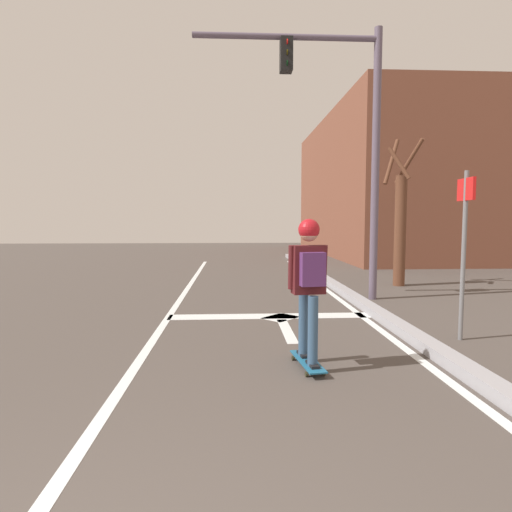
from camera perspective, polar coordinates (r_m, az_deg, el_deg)
lane_line_center at (r=7.27m, az=-11.84°, el=-8.37°), size 0.12×20.00×0.01m
lane_line_curbside at (r=7.52m, az=14.20°, el=-7.98°), size 0.12×20.00×0.01m
stop_bar at (r=7.44m, az=1.85°, el=-7.98°), size 3.46×0.40×0.01m
lane_arrow_stem at (r=6.52m, az=4.11°, el=-9.82°), size 0.16×1.40×0.01m
lane_arrow_head at (r=7.34m, az=3.28°, el=-8.15°), size 0.71×0.71×0.01m
curb_strip at (r=7.58m, az=16.03°, el=-7.40°), size 0.24×24.00×0.14m
skateboard at (r=4.97m, az=6.86°, el=-13.76°), size 0.29×0.82×0.08m
skater at (r=4.73m, az=7.05°, el=-2.25°), size 0.44×0.60×1.58m
traffic_signal_mast at (r=9.22m, az=11.06°, el=17.55°), size 3.77×0.34×5.47m
street_sign_post at (r=6.45m, az=25.96°, el=3.05°), size 0.06×0.44×2.31m
roadside_tree at (r=11.31m, az=18.59°, el=4.28°), size 0.96×0.98×3.69m
building_block at (r=22.47m, az=19.59°, el=8.60°), size 8.42×13.40×6.49m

